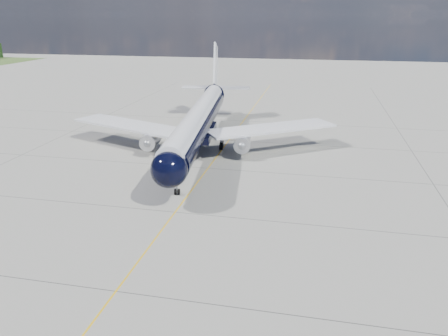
% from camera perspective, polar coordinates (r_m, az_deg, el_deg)
% --- Properties ---
extents(ground, '(320.00, 320.00, 0.00)m').
position_cam_1_polar(ground, '(66.82, -1.06, 1.37)').
color(ground, gray).
rests_on(ground, ground).
extents(taxiway_centerline, '(0.16, 160.00, 0.01)m').
position_cam_1_polar(taxiway_centerline, '(62.22, -2.11, -0.03)').
color(taxiway_centerline, '#E3A90B').
rests_on(taxiway_centerline, ground).
extents(main_airliner, '(43.83, 53.68, 15.52)m').
position_cam_1_polar(main_airliner, '(70.38, -3.21, 6.34)').
color(main_airliner, black).
rests_on(main_airliner, ground).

